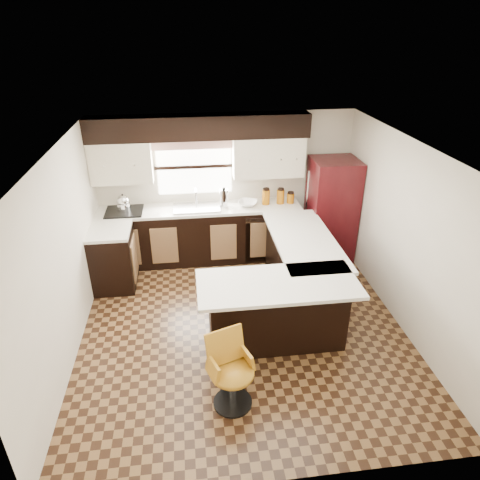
{
  "coord_description": "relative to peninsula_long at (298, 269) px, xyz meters",
  "views": [
    {
      "loc": [
        -0.62,
        -4.54,
        3.67
      ],
      "look_at": [
        0.02,
        0.45,
        1.07
      ],
      "focal_mm": 32.0,
      "sensor_mm": 36.0,
      "label": 1
    }
  ],
  "objects": [
    {
      "name": "floor",
      "position": [
        -0.9,
        -0.62,
        -0.45
      ],
      "size": [
        4.4,
        4.4,
        0.0
      ],
      "primitive_type": "plane",
      "color": "#49301A",
      "rests_on": "ground"
    },
    {
      "name": "ceiling",
      "position": [
        -0.9,
        -0.62,
        1.95
      ],
      "size": [
        4.4,
        4.4,
        0.0
      ],
      "primitive_type": "plane",
      "rotation": [
        3.14,
        0.0,
        0.0
      ],
      "color": "silver",
      "rests_on": "wall_back"
    },
    {
      "name": "wall_back",
      "position": [
        -0.9,
        1.58,
        0.75
      ],
      "size": [
        4.4,
        0.0,
        4.4
      ],
      "primitive_type": "plane",
      "rotation": [
        1.57,
        0.0,
        0.0
      ],
      "color": "beige",
      "rests_on": "floor"
    },
    {
      "name": "wall_front",
      "position": [
        -0.9,
        -2.83,
        0.75
      ],
      "size": [
        4.4,
        0.0,
        4.4
      ],
      "primitive_type": "plane",
      "rotation": [
        -1.57,
        0.0,
        0.0
      ],
      "color": "beige",
      "rests_on": "floor"
    },
    {
      "name": "wall_left",
      "position": [
        -3.0,
        -0.62,
        0.75
      ],
      "size": [
        0.0,
        4.4,
        4.4
      ],
      "primitive_type": "plane",
      "rotation": [
        1.57,
        0.0,
        1.57
      ],
      "color": "beige",
      "rests_on": "floor"
    },
    {
      "name": "wall_right",
      "position": [
        1.2,
        -0.62,
        0.75
      ],
      "size": [
        0.0,
        4.4,
        4.4
      ],
      "primitive_type": "plane",
      "rotation": [
        1.57,
        0.0,
        -1.57
      ],
      "color": "beige",
      "rests_on": "floor"
    },
    {
      "name": "base_cab_back",
      "position": [
        -1.35,
        1.28,
        0.0
      ],
      "size": [
        3.3,
        0.6,
        0.9
      ],
      "primitive_type": "cube",
      "color": "black",
      "rests_on": "floor"
    },
    {
      "name": "base_cab_left",
      "position": [
        -2.7,
        0.62,
        0.0
      ],
      "size": [
        0.6,
        0.7,
        0.9
      ],
      "primitive_type": "cube",
      "color": "black",
      "rests_on": "floor"
    },
    {
      "name": "counter_back",
      "position": [
        -1.35,
        1.28,
        0.47
      ],
      "size": [
        3.3,
        0.6,
        0.04
      ],
      "primitive_type": "cube",
      "color": "silver",
      "rests_on": "base_cab_back"
    },
    {
      "name": "counter_left",
      "position": [
        -2.7,
        0.62,
        0.47
      ],
      "size": [
        0.6,
        0.7,
        0.04
      ],
      "primitive_type": "cube",
      "color": "silver",
      "rests_on": "base_cab_left"
    },
    {
      "name": "soffit",
      "position": [
        -1.3,
        1.4,
        1.77
      ],
      "size": [
        3.4,
        0.35,
        0.36
      ],
      "primitive_type": "cube",
      "color": "black",
      "rests_on": "wall_back"
    },
    {
      "name": "upper_cab_left",
      "position": [
        -2.52,
        1.4,
        1.27
      ],
      "size": [
        0.94,
        0.35,
        0.64
      ],
      "primitive_type": "cube",
      "color": "beige",
      "rests_on": "wall_back"
    },
    {
      "name": "upper_cab_right",
      "position": [
        -0.22,
        1.4,
        1.27
      ],
      "size": [
        1.14,
        0.35,
        0.64
      ],
      "primitive_type": "cube",
      "color": "beige",
      "rests_on": "wall_back"
    },
    {
      "name": "window_pane",
      "position": [
        -1.4,
        1.56,
        1.1
      ],
      "size": [
        1.2,
        0.02,
        0.9
      ],
      "primitive_type": "cube",
      "color": "white",
      "rests_on": "wall_back"
    },
    {
      "name": "valance",
      "position": [
        -1.4,
        1.52,
        1.49
      ],
      "size": [
        1.3,
        0.06,
        0.18
      ],
      "primitive_type": "cube",
      "color": "#D19B93",
      "rests_on": "wall_back"
    },
    {
      "name": "sink",
      "position": [
        -1.4,
        1.25,
        0.51
      ],
      "size": [
        0.75,
        0.45,
        0.03
      ],
      "primitive_type": "cube",
      "color": "#B2B2B7",
      "rests_on": "counter_back"
    },
    {
      "name": "dishwasher",
      "position": [
        -0.35,
        0.99,
        -0.02
      ],
      "size": [
        0.58,
        0.03,
        0.78
      ],
      "primitive_type": "cube",
      "color": "black",
      "rests_on": "floor"
    },
    {
      "name": "cooktop",
      "position": [
        -2.55,
        1.25,
        0.51
      ],
      "size": [
        0.58,
        0.5,
        0.02
      ],
      "primitive_type": "cube",
      "color": "black",
      "rests_on": "counter_back"
    },
    {
      "name": "peninsula_long",
      "position": [
        0.0,
        0.0,
        0.0
      ],
      "size": [
        0.6,
        1.95,
        0.9
      ],
      "primitive_type": "cube",
      "color": "black",
      "rests_on": "floor"
    },
    {
      "name": "peninsula_return",
      "position": [
        -0.53,
        -0.97,
        0.0
      ],
      "size": [
        1.65,
        0.6,
        0.9
      ],
      "primitive_type": "cube",
      "color": "black",
      "rests_on": "floor"
    },
    {
      "name": "counter_pen_long",
      "position": [
        0.05,
        0.0,
        0.47
      ],
      "size": [
        0.84,
        1.95,
        0.04
      ],
      "primitive_type": "cube",
      "color": "silver",
      "rests_on": "peninsula_long"
    },
    {
      "name": "counter_pen_return",
      "position": [
        -0.55,
        -1.06,
        0.47
      ],
      "size": [
        1.89,
        0.84,
        0.04
      ],
      "primitive_type": "cube",
      "color": "silver",
      "rests_on": "peninsula_return"
    },
    {
      "name": "refrigerator",
      "position": [
        0.81,
        1.12,
        0.41
      ],
      "size": [
        0.73,
        0.7,
        1.71
      ],
      "primitive_type": "cube",
      "color": "#3A090D",
      "rests_on": "floor"
    },
    {
      "name": "bar_chair",
      "position": [
        -1.18,
        -1.91,
        -0.02
      ],
      "size": [
        0.58,
        0.58,
        0.85
      ],
      "primitive_type": null,
      "rotation": [
        0.0,
        0.0,
        0.34
      ],
      "color": "#B87D1D",
      "rests_on": "floor"
    },
    {
      "name": "kettle",
      "position": [
        -2.55,
        1.26,
        0.66
      ],
      "size": [
        0.21,
        0.21,
        0.28
      ],
      "primitive_type": null,
      "color": "silver",
      "rests_on": "cooktop"
    },
    {
      "name": "percolator",
      "position": [
        -0.95,
        1.28,
        0.64
      ],
      "size": [
        0.14,
        0.14,
        0.29
      ],
      "primitive_type": "cylinder",
      "color": "silver",
      "rests_on": "counter_back"
    },
    {
      "name": "mixing_bowl",
      "position": [
        -0.56,
        1.28,
        0.53
      ],
      "size": [
        0.4,
        0.4,
        0.08
      ],
      "primitive_type": "imported",
      "rotation": [
        0.0,
        0.0,
        -0.33
      ],
      "color": "white",
      "rests_on": "counter_back"
    },
    {
      "name": "canister_large",
      "position": [
        -0.26,
        1.3,
        0.62
      ],
      "size": [
        0.13,
        0.13,
        0.25
      ],
      "primitive_type": "cylinder",
      "color": "#9C5708",
      "rests_on": "counter_back"
    },
    {
      "name": "canister_med",
      "position": [
        -0.02,
        1.3,
        0.61
      ],
      "size": [
        0.13,
        0.13,
        0.24
      ],
      "primitive_type": "cylinder",
      "color": "#9C5708",
      "rests_on": "counter_back"
    },
    {
      "name": "canister_small",
      "position": [
        0.16,
        1.3,
        0.58
      ],
      "size": [
        0.12,
        0.12,
        0.16
      ],
      "primitive_type": "cylinder",
      "color": "#9C5708",
      "rests_on": "counter_back"
    }
  ]
}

